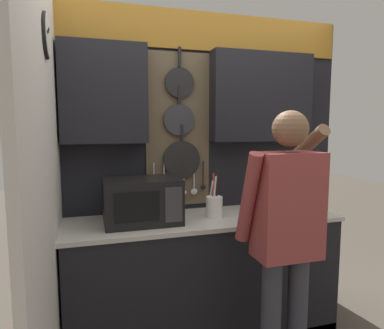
# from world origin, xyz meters

# --- Properties ---
(base_cabinet_counter) EXTENTS (2.00, 0.60, 0.92)m
(base_cabinet_counter) POSITION_xyz_m (0.00, -0.00, 0.46)
(base_cabinet_counter) COLOR black
(base_cabinet_counter) RESTS_ON ground_plane
(back_wall_unit) EXTENTS (2.57, 0.20, 2.47)m
(back_wall_unit) POSITION_xyz_m (0.01, 0.26, 1.50)
(back_wall_unit) COLOR black
(back_wall_unit) RESTS_ON ground_plane
(side_wall) EXTENTS (0.07, 1.60, 2.47)m
(side_wall) POSITION_xyz_m (-1.02, -0.42, 1.25)
(side_wall) COLOR silver
(side_wall) RESTS_ON ground_plane
(microwave) EXTENTS (0.52, 0.35, 0.31)m
(microwave) POSITION_xyz_m (-0.46, -0.02, 1.08)
(microwave) COLOR black
(microwave) RESTS_ON base_cabinet_counter
(knife_block) EXTENTS (0.13, 0.16, 0.28)m
(knife_block) POSITION_xyz_m (0.52, -0.01, 1.03)
(knife_block) COLOR brown
(knife_block) RESTS_ON base_cabinet_counter
(utensil_crock) EXTENTS (0.12, 0.12, 0.35)m
(utensil_crock) POSITION_xyz_m (0.07, -0.01, 1.01)
(utensil_crock) COLOR white
(utensil_crock) RESTS_ON base_cabinet_counter
(person) EXTENTS (0.54, 0.60, 1.68)m
(person) POSITION_xyz_m (0.30, -0.62, 1.00)
(person) COLOR #383842
(person) RESTS_ON ground_plane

